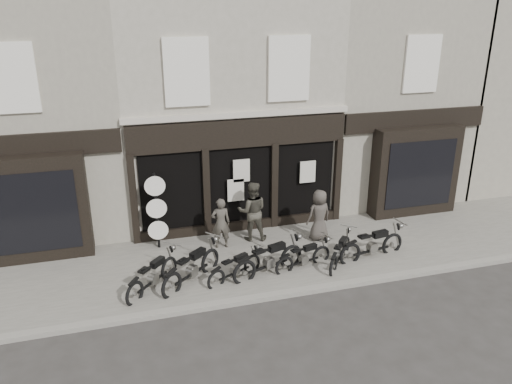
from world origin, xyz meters
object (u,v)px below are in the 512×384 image
object	(u,v)px
motorcycle_2	(235,270)
man_centre	(252,211)
advert_sign_post	(157,214)
man_right	(319,215)
motorcycle_3	(269,262)
motorcycle_6	(372,247)
motorcycle_0	(153,278)
motorcycle_1	(192,270)
motorcycle_4	(304,259)
motorcycle_5	(340,254)
man_left	(221,223)

from	to	relation	value
motorcycle_2	man_centre	distance (m)	2.61
advert_sign_post	man_centre	bearing A→B (deg)	-1.75
motorcycle_2	man_right	bearing A→B (deg)	0.94
motorcycle_3	motorcycle_6	bearing A→B (deg)	-17.40
motorcycle_0	advert_sign_post	world-z (taller)	advert_sign_post
motorcycle_1	man_right	world-z (taller)	man_right
motorcycle_0	advert_sign_post	xyz separation A→B (m)	(0.39, 2.34, 0.84)
motorcycle_0	man_right	size ratio (longest dim) A/B	1.03
man_right	advert_sign_post	bearing A→B (deg)	-19.39
motorcycle_4	motorcycle_1	bearing A→B (deg)	163.24
motorcycle_2	motorcycle_3	size ratio (longest dim) A/B	0.77
motorcycle_1	advert_sign_post	world-z (taller)	advert_sign_post
motorcycle_2	motorcycle_6	distance (m)	4.27
motorcycle_3	motorcycle_5	xyz separation A→B (m)	(2.20, 0.02, -0.08)
man_centre	advert_sign_post	bearing A→B (deg)	8.61
motorcycle_4	motorcycle_5	bearing A→B (deg)	-16.73
motorcycle_0	motorcycle_6	distance (m)	6.51
man_centre	motorcycle_0	bearing A→B (deg)	44.95
motorcycle_6	motorcycle_3	bearing A→B (deg)	171.18
motorcycle_5	man_right	world-z (taller)	man_right
motorcycle_6	man_right	size ratio (longest dim) A/B	1.36
motorcycle_2	motorcycle_6	size ratio (longest dim) A/B	0.77
motorcycle_2	motorcycle_0	bearing A→B (deg)	150.85
man_right	man_left	bearing A→B (deg)	-16.14
man_left	advert_sign_post	world-z (taller)	advert_sign_post
motorcycle_4	motorcycle_5	distance (m)	1.13
motorcycle_1	man_centre	distance (m)	3.16
motorcycle_3	advert_sign_post	world-z (taller)	advert_sign_post
motorcycle_5	motorcycle_0	bearing A→B (deg)	130.03
motorcycle_3	motorcycle_6	size ratio (longest dim) A/B	1.00
motorcycle_1	man_centre	size ratio (longest dim) A/B	1.00
motorcycle_3	motorcycle_1	bearing A→B (deg)	157.62
motorcycle_1	man_centre	xyz separation A→B (m)	(2.29, 2.08, 0.65)
man_right	motorcycle_6	bearing A→B (deg)	114.31
motorcycle_5	man_left	bearing A→B (deg)	99.43
motorcycle_3	motorcycle_5	size ratio (longest dim) A/B	1.40
motorcycle_1	motorcycle_6	size ratio (longest dim) A/B	0.85
man_centre	man_right	xyz separation A→B (m)	(2.05, -0.60, -0.14)
motorcycle_2	motorcycle_1	bearing A→B (deg)	145.66
motorcycle_4	motorcycle_6	size ratio (longest dim) A/B	0.82
motorcycle_1	motorcycle_5	distance (m)	4.37
motorcycle_0	man_right	xyz separation A→B (m)	(5.42, 1.53, 0.55)
motorcycle_0	man_right	distance (m)	5.66
motorcycle_5	man_left	size ratio (longest dim) A/B	1.00
motorcycle_1	motorcycle_6	world-z (taller)	motorcycle_1
motorcycle_2	motorcycle_4	size ratio (longest dim) A/B	0.93
motorcycle_2	advert_sign_post	xyz separation A→B (m)	(-1.85, 2.45, 0.89)
motorcycle_1	motorcycle_6	distance (m)	5.44
motorcycle_0	man_centre	distance (m)	4.04
motorcycle_4	motorcycle_0	bearing A→B (deg)	164.43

